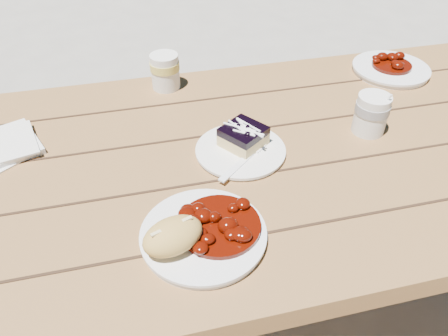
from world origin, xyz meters
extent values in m
plane|color=gray|center=(0.00, 0.00, 0.00)|extent=(60.00, 60.00, 0.00)
cube|color=brown|center=(0.00, 0.00, 0.72)|extent=(2.00, 0.80, 0.05)
cube|color=brown|center=(0.88, 0.32, 0.35)|extent=(0.07, 0.07, 0.70)
cube|color=brown|center=(0.00, 0.65, 0.44)|extent=(1.80, 0.25, 0.04)
cube|color=brown|center=(0.80, 0.65, 0.21)|extent=(0.06, 0.06, 0.42)
cylinder|color=white|center=(-0.13, -0.23, 0.76)|extent=(0.22, 0.22, 0.02)
ellipsoid|color=tan|center=(-0.19, -0.25, 0.79)|extent=(0.12, 0.10, 0.06)
cylinder|color=white|center=(0.00, 0.00, 0.76)|extent=(0.19, 0.19, 0.01)
cube|color=#E0C37A|center=(0.01, 0.01, 0.77)|extent=(0.12, 0.12, 0.03)
cube|color=black|center=(0.01, 0.01, 0.80)|extent=(0.12, 0.12, 0.02)
cylinder|color=white|center=(0.31, 0.01, 0.80)|extent=(0.08, 0.08, 0.09)
cube|color=white|center=(-0.52, 0.14, 0.76)|extent=(0.20, 0.20, 0.01)
cylinder|color=white|center=(0.52, 0.27, 0.76)|extent=(0.21, 0.21, 0.02)
cylinder|color=white|center=(-0.12, 0.33, 0.80)|extent=(0.08, 0.08, 0.09)
camera|label=1|loc=(-0.22, -0.74, 1.35)|focal=35.00mm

